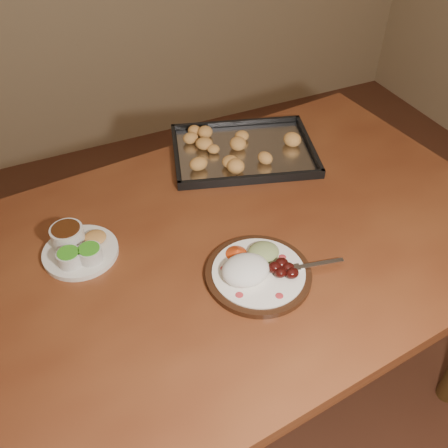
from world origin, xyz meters
name	(u,v)px	position (x,y,z in m)	size (l,w,h in m)	color
dining_table	(222,271)	(0.05, 0.29, 0.65)	(1.58, 1.05, 0.75)	brown
dinner_plate	(256,270)	(0.08, 0.16, 0.77)	(0.32, 0.24, 0.06)	black
condiment_saucer	(77,247)	(-0.27, 0.40, 0.77)	(0.18, 0.18, 0.06)	silver
baking_tray	(243,150)	(0.27, 0.61, 0.76)	(0.48, 0.41, 0.04)	black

